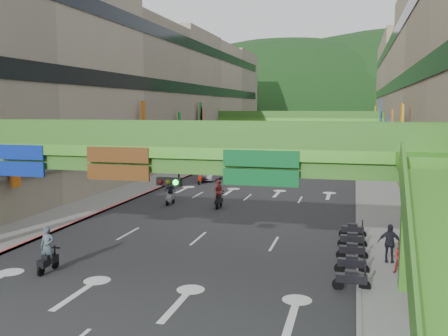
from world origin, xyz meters
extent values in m
plane|color=black|center=(0.00, 0.00, 0.00)|extent=(320.00, 320.00, 0.00)
cube|color=#28282B|center=(0.00, 50.00, 0.01)|extent=(18.00, 140.00, 0.02)
cube|color=gray|center=(-11.00, 50.00, 0.07)|extent=(4.00, 140.00, 0.15)
cube|color=gray|center=(11.00, 50.00, 0.07)|extent=(4.00, 140.00, 0.15)
cube|color=#CC5959|center=(-9.10, 50.00, 0.09)|extent=(0.20, 140.00, 0.18)
cube|color=gray|center=(9.10, 50.00, 0.09)|extent=(0.20, 140.00, 0.18)
cube|color=#9E937F|center=(-19.00, 50.00, 9.50)|extent=(12.00, 95.00, 19.00)
cube|color=black|center=(-12.95, 50.00, 4.20)|extent=(0.08, 90.25, 1.40)
cube|color=black|center=(-12.95, 50.00, 10.20)|extent=(0.08, 90.25, 1.40)
cube|color=black|center=(-12.95, 50.00, 16.20)|extent=(0.08, 90.25, 1.40)
cube|color=gray|center=(19.00, 50.00, 9.50)|extent=(12.00, 95.00, 19.00)
cube|color=black|center=(12.95, 50.00, 4.20)|extent=(0.08, 90.25, 1.40)
cube|color=black|center=(12.95, 50.00, 10.20)|extent=(0.08, 90.25, 1.40)
cube|color=black|center=(12.95, 50.00, 16.20)|extent=(0.08, 90.25, 1.40)
cube|color=#4C9E2D|center=(0.00, 6.00, 5.75)|extent=(28.00, 2.20, 0.50)
cube|color=#387223|center=(0.00, 6.00, 5.15)|extent=(28.00, 1.76, 0.70)
cube|color=#4C9E2D|center=(11.00, 6.00, 2.40)|extent=(0.60, 0.60, 4.80)
cube|color=#387223|center=(0.00, 4.96, 6.55)|extent=(28.00, 0.12, 1.10)
cube|color=#387223|center=(0.00, 7.04, 6.55)|extent=(28.00, 0.12, 1.10)
cube|color=navy|center=(-6.50, 4.92, 5.15)|extent=(2.40, 0.12, 1.50)
cube|color=#593314|center=(-1.50, 4.92, 5.15)|extent=(3.00, 0.12, 1.50)
cube|color=#0C5926|center=(5.00, 4.92, 5.15)|extent=(3.20, 0.12, 1.50)
cube|color=black|center=(1.00, 4.77, 4.50)|extent=(1.10, 0.28, 0.35)
cube|color=#4C9E2D|center=(0.00, 65.00, 5.75)|extent=(28.00, 2.20, 0.50)
cube|color=#387223|center=(0.00, 65.00, 5.15)|extent=(28.00, 1.76, 0.70)
cube|color=#4C9E2D|center=(-11.00, 65.00, 2.40)|extent=(0.60, 0.60, 4.80)
cube|color=#4C9E2D|center=(11.00, 65.00, 2.40)|extent=(0.60, 0.60, 4.80)
cube|color=#387223|center=(0.00, 63.96, 6.55)|extent=(28.00, 0.12, 1.10)
cube|color=#387223|center=(0.00, 66.04, 6.55)|extent=(28.00, 0.12, 1.10)
ellipsoid|color=#1C4419|center=(-15.00, 160.00, 0.00)|extent=(168.00, 140.00, 112.00)
ellipsoid|color=#1C4419|center=(25.00, 180.00, 0.00)|extent=(208.00, 176.00, 128.00)
cylinder|color=black|center=(0.00, 30.00, 6.20)|extent=(26.00, 0.03, 0.03)
cone|color=red|center=(-12.50, 30.00, 5.95)|extent=(0.36, 0.36, 0.40)
cone|color=gold|center=(-10.23, 30.00, 5.95)|extent=(0.36, 0.36, 0.40)
cone|color=#193FB2|center=(-7.95, 30.00, 5.95)|extent=(0.36, 0.36, 0.40)
cone|color=silver|center=(-5.68, 30.00, 5.95)|extent=(0.36, 0.36, 0.40)
cone|color=#198C33|center=(-3.41, 30.00, 5.95)|extent=(0.36, 0.36, 0.40)
cone|color=orange|center=(-1.14, 30.00, 5.95)|extent=(0.36, 0.36, 0.40)
cone|color=red|center=(1.14, 30.00, 5.95)|extent=(0.36, 0.36, 0.40)
cone|color=gold|center=(3.41, 30.00, 5.95)|extent=(0.36, 0.36, 0.40)
cone|color=#193FB2|center=(5.68, 30.00, 5.95)|extent=(0.36, 0.36, 0.40)
cone|color=silver|center=(7.95, 30.00, 5.95)|extent=(0.36, 0.36, 0.40)
cone|color=#198C33|center=(10.23, 30.00, 5.95)|extent=(0.36, 0.36, 0.40)
cone|color=orange|center=(12.50, 30.00, 5.95)|extent=(0.36, 0.36, 0.40)
cube|color=black|center=(-4.99, 4.46, 0.55)|extent=(0.38, 1.31, 0.35)
cube|color=black|center=(-4.99, 4.46, 0.80)|extent=(0.31, 0.56, 0.18)
cube|color=black|center=(-4.98, 5.01, 1.05)|extent=(0.55, 0.07, 0.06)
cylinder|color=black|center=(-4.98, 5.01, 0.25)|extent=(0.11, 0.50, 0.50)
cylinder|color=black|center=(-5.00, 3.91, 0.25)|extent=(0.11, 0.50, 0.50)
imported|color=#43515B|center=(-4.99, 4.46, 1.28)|extent=(0.69, 0.46, 1.86)
cube|color=black|center=(-1.18, 20.96, 0.55)|extent=(0.38, 1.31, 0.35)
cube|color=black|center=(-1.18, 20.96, 0.80)|extent=(0.31, 0.56, 0.18)
cube|color=black|center=(-1.17, 21.51, 1.05)|extent=(0.55, 0.07, 0.06)
cylinder|color=black|center=(-1.17, 21.51, 0.25)|extent=(0.11, 0.50, 0.50)
cylinder|color=black|center=(-1.19, 20.41, 0.25)|extent=(0.11, 0.50, 0.50)
imported|color=brown|center=(-1.18, 20.96, 1.27)|extent=(0.91, 0.72, 1.85)
cube|color=gray|center=(-5.29, 21.29, 0.55)|extent=(0.48, 1.33, 0.35)
cube|color=gray|center=(-5.29, 21.29, 0.80)|extent=(0.35, 0.58, 0.18)
cube|color=gray|center=(-5.23, 21.84, 1.05)|extent=(0.55, 0.12, 0.06)
cylinder|color=black|center=(-5.23, 21.84, 0.25)|extent=(0.15, 0.51, 0.50)
cylinder|color=black|center=(-5.34, 20.75, 0.25)|extent=(0.15, 0.51, 0.50)
imported|color=#282C3C|center=(-5.29, 21.29, 1.09)|extent=(0.90, 0.45, 1.49)
cube|color=#840F00|center=(-6.14, 32.18, 0.55)|extent=(0.47, 1.33, 0.35)
cube|color=#840F00|center=(-6.14, 32.18, 0.80)|extent=(0.35, 0.58, 0.18)
cube|color=#840F00|center=(-6.09, 32.73, 1.05)|extent=(0.55, 0.11, 0.06)
cylinder|color=black|center=(-6.09, 32.73, 0.25)|extent=(0.15, 0.51, 0.50)
cylinder|color=black|center=(-6.19, 31.63, 0.25)|extent=(0.15, 0.51, 0.50)
imported|color=#36373D|center=(-6.14, 32.18, 1.22)|extent=(0.90, 0.63, 1.74)
cube|color=black|center=(8.80, 5.60, 0.55)|extent=(1.31, 0.38, 0.35)
cube|color=black|center=(8.80, 5.60, 0.80)|extent=(0.56, 0.31, 0.18)
cube|color=black|center=(9.35, 5.61, 1.05)|extent=(0.07, 0.55, 0.06)
cylinder|color=black|center=(9.35, 5.61, 0.25)|extent=(0.50, 0.11, 0.50)
cylinder|color=black|center=(8.25, 5.59, 0.25)|extent=(0.50, 0.11, 0.50)
cube|color=black|center=(8.80, 7.80, 0.55)|extent=(1.31, 0.38, 0.35)
cube|color=black|center=(8.80, 7.80, 0.80)|extent=(0.56, 0.31, 0.18)
cube|color=black|center=(9.35, 7.81, 1.05)|extent=(0.07, 0.55, 0.06)
cylinder|color=black|center=(9.35, 7.81, 0.25)|extent=(0.50, 0.11, 0.50)
cylinder|color=black|center=(8.25, 7.79, 0.25)|extent=(0.50, 0.11, 0.50)
cube|color=black|center=(8.80, 10.00, 0.55)|extent=(1.31, 0.38, 0.35)
cube|color=black|center=(8.80, 10.00, 0.80)|extent=(0.56, 0.31, 0.18)
cube|color=black|center=(9.35, 10.01, 1.05)|extent=(0.07, 0.55, 0.06)
cylinder|color=black|center=(9.35, 10.01, 0.25)|extent=(0.50, 0.11, 0.50)
cylinder|color=black|center=(8.25, 9.99, 0.25)|extent=(0.50, 0.11, 0.50)
cube|color=black|center=(8.80, 12.20, 0.55)|extent=(1.31, 0.38, 0.35)
cube|color=black|center=(8.80, 12.20, 0.80)|extent=(0.56, 0.31, 0.18)
cube|color=black|center=(9.35, 12.21, 1.05)|extent=(0.07, 0.55, 0.06)
cylinder|color=black|center=(9.35, 12.21, 0.25)|extent=(0.50, 0.11, 0.50)
cylinder|color=black|center=(8.25, 12.19, 0.25)|extent=(0.50, 0.11, 0.50)
cube|color=black|center=(8.80, 14.40, 0.55)|extent=(1.31, 0.38, 0.35)
cube|color=black|center=(8.80, 14.40, 0.80)|extent=(0.56, 0.31, 0.18)
cube|color=black|center=(9.35, 14.41, 1.05)|extent=(0.07, 0.55, 0.06)
cylinder|color=black|center=(9.35, 14.41, 0.25)|extent=(0.50, 0.11, 0.50)
cylinder|color=black|center=(8.25, 14.39, 0.25)|extent=(0.50, 0.11, 0.50)
imported|color=#AFADB6|center=(-5.73, 35.00, 0.66)|extent=(1.73, 4.12, 1.32)
imported|color=yellow|center=(-1.38, 68.24, 0.71)|extent=(2.09, 4.33, 1.42)
imported|color=maroon|center=(10.99, 8.00, 0.77)|extent=(0.80, 0.65, 1.54)
imported|color=#21222A|center=(10.55, 9.71, 0.95)|extent=(1.12, 0.47, 1.90)
imported|color=#373C5B|center=(12.12, 39.23, 0.80)|extent=(0.80, 0.58, 1.59)
camera|label=1|loc=(8.73, -15.35, 7.72)|focal=40.00mm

